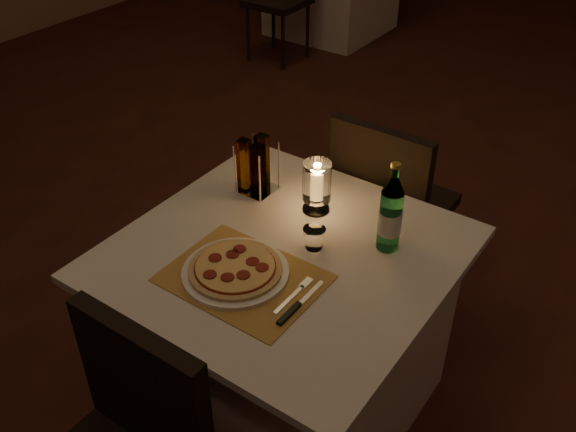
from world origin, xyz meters
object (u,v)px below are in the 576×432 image
Objects in this scene: chair_far at (387,197)px; plate at (236,272)px; water_bottle at (390,215)px; hurricane_candle at (317,183)px; main_table at (285,333)px; tumbler at (314,238)px; pizza at (235,268)px.

chair_far is 2.81× the size of plate.
plate is (-0.05, -0.89, 0.20)m from chair_far.
water_bottle is 0.30m from hurricane_candle.
main_table is 13.90× the size of tumbler.
chair_far is 0.92m from plate.
pizza is 0.43m from hurricane_candle.
hurricane_candle reaches higher than main_table.
pizza is (-0.05, -0.89, 0.22)m from chair_far.
plate is at bearing -128.66° from water_bottle.
water_bottle is (0.30, 0.38, 0.11)m from plate.
hurricane_candle is (-0.04, 0.24, 0.47)m from main_table.
water_bottle reaches higher than main_table.
water_bottle reaches higher than plate.
pizza is 1.52× the size of hurricane_candle.
main_table is 0.42m from plate.
chair_far is 4.88× the size of hurricane_candle.
tumbler is at bearing 64.46° from plate.
water_bottle is at bearing 38.25° from main_table.
water_bottle is at bearing -7.97° from hurricane_candle.
hurricane_candle is (-0.11, 0.18, 0.07)m from tumbler.
plate is at bearing -105.52° from main_table.
plate is (-0.05, -0.18, 0.38)m from main_table.
main_table is at bearing -141.75° from water_bottle.
plate is 0.27m from tumbler.
tumbler is 0.25m from water_bottle.
tumbler is (0.07, -0.65, 0.23)m from chair_far.
main_table is 0.53m from hurricane_candle.
tumbler is 0.24× the size of water_bottle.
pizza is 0.50m from water_bottle.
water_bottle reaches higher than tumbler.
tumbler is (0.12, 0.25, 0.02)m from plate.
chair_far is at bearing 90.00° from main_table.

